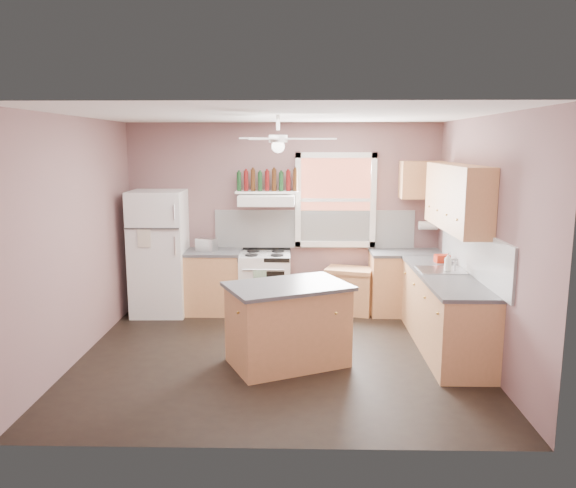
{
  "coord_description": "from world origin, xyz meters",
  "views": [
    {
      "loc": [
        0.24,
        -6.11,
        2.39
      ],
      "look_at": [
        0.1,
        0.3,
        1.25
      ],
      "focal_mm": 35.0,
      "sensor_mm": 36.0,
      "label": 1
    }
  ],
  "objects_px": {
    "toaster": "(207,245)",
    "stove": "(265,283)",
    "refrigerator": "(159,253)",
    "island": "(288,326)",
    "cart": "(349,290)"
  },
  "relations": [
    {
      "from": "island",
      "to": "toaster",
      "type": "bearing_deg",
      "value": 97.02
    },
    {
      "from": "toaster",
      "to": "stove",
      "type": "relative_size",
      "value": 0.33
    },
    {
      "from": "toaster",
      "to": "stove",
      "type": "bearing_deg",
      "value": 22.67
    },
    {
      "from": "refrigerator",
      "to": "stove",
      "type": "height_order",
      "value": "refrigerator"
    },
    {
      "from": "cart",
      "to": "island",
      "type": "height_order",
      "value": "island"
    },
    {
      "from": "stove",
      "to": "refrigerator",
      "type": "bearing_deg",
      "value": -179.13
    },
    {
      "from": "refrigerator",
      "to": "island",
      "type": "relative_size",
      "value": 1.46
    },
    {
      "from": "cart",
      "to": "stove",
      "type": "bearing_deg",
      "value": -162.73
    },
    {
      "from": "toaster",
      "to": "cart",
      "type": "distance_m",
      "value": 2.14
    },
    {
      "from": "stove",
      "to": "island",
      "type": "bearing_deg",
      "value": -80.74
    },
    {
      "from": "toaster",
      "to": "stove",
      "type": "distance_m",
      "value": 1.0
    },
    {
      "from": "refrigerator",
      "to": "stove",
      "type": "xyz_separation_m",
      "value": [
        1.49,
        0.06,
        -0.45
      ]
    },
    {
      "from": "refrigerator",
      "to": "toaster",
      "type": "bearing_deg",
      "value": 2.64
    },
    {
      "from": "toaster",
      "to": "stove",
      "type": "height_order",
      "value": "toaster"
    },
    {
      "from": "stove",
      "to": "cart",
      "type": "relative_size",
      "value": 1.32
    }
  ]
}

